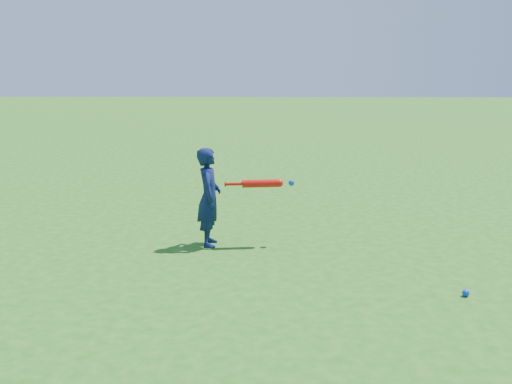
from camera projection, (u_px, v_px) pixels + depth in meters
ground at (217, 261)px, 5.62m from camera, size 80.00×80.00×0.00m
child at (209, 197)px, 6.03m from camera, size 0.27×0.39×1.05m
ground_ball_blue at (466, 293)px, 4.71m from camera, size 0.06×0.06×0.06m
bat_swing at (264, 183)px, 6.01m from camera, size 0.74×0.15×0.08m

